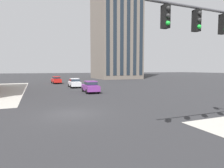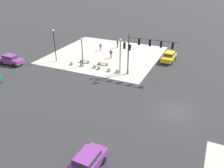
% 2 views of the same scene
% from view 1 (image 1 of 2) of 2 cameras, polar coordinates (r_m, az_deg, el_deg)
% --- Properties ---
extents(ground_plane, '(320.00, 320.00, 0.00)m').
position_cam_1_polar(ground_plane, '(14.71, -12.13, -8.80)').
color(ground_plane, '#2D2D30').
extents(car_main_northbound_near, '(2.04, 4.47, 1.68)m').
position_cam_1_polar(car_main_northbound_near, '(27.27, -6.55, -0.67)').
color(car_main_northbound_near, '#7A3389').
rests_on(car_main_northbound_near, ground).
extents(car_cross_eastbound, '(2.12, 4.51, 1.68)m').
position_cam_1_polar(car_cross_eastbound, '(46.25, -16.56, 1.28)').
color(car_cross_eastbound, red).
rests_on(car_cross_eastbound, ground).
extents(car_main_mid, '(2.00, 4.45, 1.68)m').
position_cam_1_polar(car_main_mid, '(35.36, -11.31, 0.45)').
color(car_main_mid, silver).
rests_on(car_main_mid, ground).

